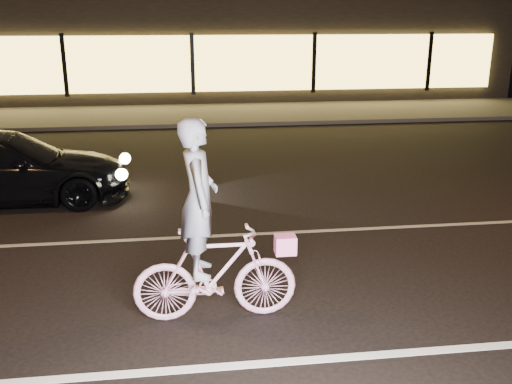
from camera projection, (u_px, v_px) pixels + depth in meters
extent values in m
plane|color=black|center=(224.00, 296.00, 7.10)|extent=(90.00, 90.00, 0.00)
cube|color=silver|center=(235.00, 366.00, 5.68)|extent=(60.00, 0.12, 0.01)
cube|color=gray|center=(214.00, 236.00, 9.00)|extent=(60.00, 0.10, 0.01)
cube|color=#383533|center=(195.00, 115.00, 19.38)|extent=(30.00, 4.00, 0.12)
cube|color=black|center=(190.00, 46.00, 24.48)|extent=(25.00, 8.00, 4.00)
cube|color=#F9D157|center=(192.00, 64.00, 20.72)|extent=(23.00, 0.15, 2.00)
cube|color=black|center=(64.00, 65.00, 20.09)|extent=(0.15, 0.08, 2.20)
cube|color=black|center=(193.00, 64.00, 20.64)|extent=(0.15, 0.08, 2.20)
cube|color=black|center=(314.00, 63.00, 21.20)|extent=(0.15, 0.08, 2.20)
cube|color=black|center=(429.00, 61.00, 21.75)|extent=(0.15, 0.08, 2.20)
imported|color=#D64590|center=(215.00, 274.00, 6.42)|extent=(1.86, 0.52, 1.12)
imported|color=silver|center=(199.00, 198.00, 6.13)|extent=(0.42, 0.64, 1.76)
cube|color=#FC51B3|center=(285.00, 245.00, 6.42)|extent=(0.23, 0.19, 0.21)
imported|color=black|center=(4.00, 168.00, 10.45)|extent=(4.54, 1.97, 1.30)
sphere|color=#FFF2BF|center=(125.00, 158.00, 11.36)|extent=(0.22, 0.22, 0.22)
sphere|color=#FFF2BF|center=(122.00, 174.00, 10.24)|extent=(0.22, 0.22, 0.22)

